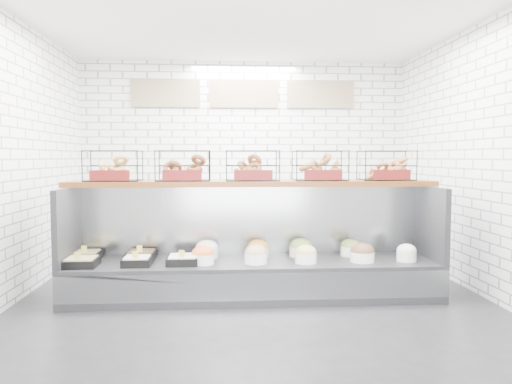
{
  "coord_description": "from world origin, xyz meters",
  "views": [
    {
      "loc": [
        -0.33,
        -5.07,
        1.52
      ],
      "look_at": [
        0.04,
        0.45,
        1.14
      ],
      "focal_mm": 35.0,
      "sensor_mm": 36.0,
      "label": 1
    }
  ],
  "objects": [
    {
      "name": "room_shell",
      "position": [
        0.0,
        0.6,
        2.06
      ],
      "size": [
        5.02,
        5.51,
        3.01
      ],
      "color": "white",
      "rests_on": "ground"
    },
    {
      "name": "bagel_shelf",
      "position": [
        -0.0,
        0.52,
        1.38
      ],
      "size": [
        4.1,
        0.5,
        0.4
      ],
      "color": "#522911",
      "rests_on": "display_case"
    },
    {
      "name": "prep_counter",
      "position": [
        -0.01,
        2.43,
        0.47
      ],
      "size": [
        4.0,
        0.6,
        1.2
      ],
      "color": "#93969B",
      "rests_on": "ground"
    },
    {
      "name": "display_case",
      "position": [
        -0.01,
        0.34,
        0.33
      ],
      "size": [
        4.0,
        0.9,
        1.2
      ],
      "color": "black",
      "rests_on": "ground"
    },
    {
      "name": "ground",
      "position": [
        0.0,
        0.0,
        0.0
      ],
      "size": [
        5.5,
        5.5,
        0.0
      ],
      "primitive_type": "plane",
      "color": "black",
      "rests_on": "ground"
    }
  ]
}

